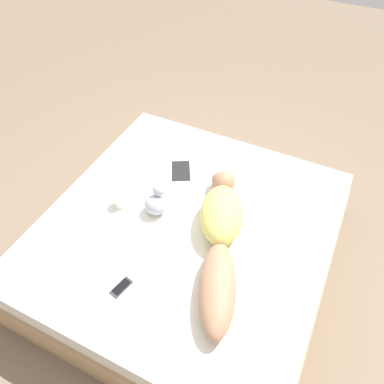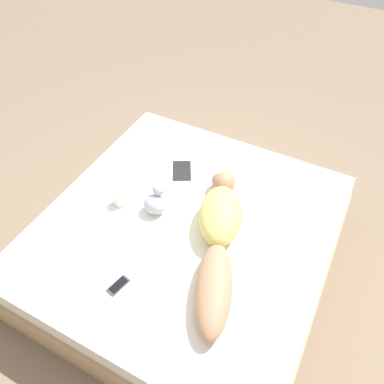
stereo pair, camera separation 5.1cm
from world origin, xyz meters
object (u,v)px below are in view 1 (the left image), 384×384
object	(u,v)px
open_magazine	(167,172)
coffee_mug	(120,200)
cell_phone	(121,287)
person	(221,234)

from	to	relation	value
open_magazine	coffee_mug	bearing A→B (deg)	-135.65
open_magazine	cell_phone	bearing A→B (deg)	-105.51
open_magazine	coffee_mug	world-z (taller)	coffee_mug
open_magazine	coffee_mug	xyz separation A→B (m)	(-0.14, -0.45, 0.05)
open_magazine	person	bearing A→B (deg)	-63.38
coffee_mug	cell_phone	xyz separation A→B (m)	(0.37, -0.56, -0.05)
coffee_mug	cell_phone	size ratio (longest dim) A/B	0.81
coffee_mug	person	bearing A→B (deg)	0.42
person	coffee_mug	bearing A→B (deg)	159.86
coffee_mug	cell_phone	bearing A→B (deg)	-56.34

